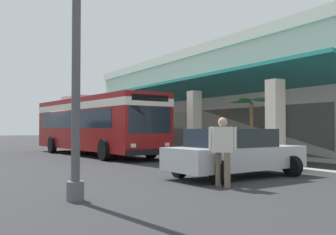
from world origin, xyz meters
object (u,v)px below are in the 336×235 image
(transit_bus, at_px, (94,122))
(potted_palm, at_px, (252,144))
(parked_sedan_silver, at_px, (235,152))
(pedestrian, at_px, (223,147))

(transit_bus, xyz_separation_m, potted_palm, (7.94, 4.20, -1.07))
(transit_bus, relative_size, potted_palm, 4.05)
(parked_sedan_silver, distance_m, potted_palm, 5.24)
(transit_bus, distance_m, parked_sedan_silver, 11.43)
(transit_bus, height_order, parked_sedan_silver, transit_bus)
(transit_bus, distance_m, potted_palm, 9.05)
(transit_bus, bearing_deg, potted_palm, 27.88)
(pedestrian, bearing_deg, parked_sedan_silver, 130.04)
(pedestrian, bearing_deg, potted_palm, 130.70)
(parked_sedan_silver, height_order, potted_palm, potted_palm)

